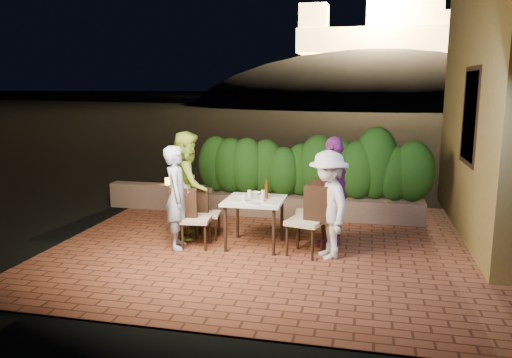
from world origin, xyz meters
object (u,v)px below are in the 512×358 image
(bowl, at_px, (255,193))
(chair_right_front, at_px, (305,220))
(diner_purple, at_px, (334,192))
(chair_left_back, at_px, (208,213))
(beer_bottle, at_px, (267,189))
(parapet_lamp, at_px, (167,181))
(diner_white, at_px, (328,205))
(dining_table, at_px, (255,223))
(diner_blue, at_px, (177,197))
(diner_green, at_px, (188,185))
(chair_left_front, at_px, (196,218))
(chair_right_back, at_px, (311,213))

(bowl, height_order, chair_right_front, chair_right_front)
(diner_purple, bearing_deg, chair_left_back, -75.90)
(beer_bottle, distance_m, parapet_lamp, 3.08)
(chair_right_front, xyz_separation_m, diner_white, (0.33, -0.06, 0.26))
(chair_right_front, bearing_deg, beer_bottle, -10.04)
(dining_table, xyz_separation_m, diner_white, (1.15, -0.27, 0.41))
(diner_blue, relative_size, diner_green, 0.91)
(chair_right_front, relative_size, diner_white, 0.67)
(chair_right_front, height_order, diner_blue, diner_blue)
(dining_table, xyz_separation_m, chair_left_front, (-0.87, -0.25, 0.09))
(beer_bottle, height_order, chair_right_front, same)
(dining_table, bearing_deg, diner_white, -13.38)
(chair_left_back, relative_size, chair_right_front, 0.80)
(dining_table, distance_m, diner_green, 1.30)
(dining_table, relative_size, diner_purple, 0.52)
(bowl, distance_m, chair_right_front, 1.06)
(chair_left_front, height_order, chair_left_back, chair_left_front)
(dining_table, bearing_deg, diner_purple, 13.69)
(bowl, xyz_separation_m, diner_blue, (-1.08, -0.65, 0.02))
(beer_bottle, bearing_deg, dining_table, -152.73)
(chair_right_back, relative_size, diner_purple, 0.62)
(diner_white, bearing_deg, beer_bottle, -135.20)
(chair_left_front, bearing_deg, chair_right_back, 9.00)
(chair_right_back, height_order, diner_white, diner_white)
(chair_left_back, xyz_separation_m, diner_white, (1.99, -0.52, 0.36))
(bowl, relative_size, diner_purple, 0.10)
(dining_table, height_order, bowl, bowl)
(diner_blue, bearing_deg, beer_bottle, -89.79)
(diner_blue, height_order, diner_purple, diner_purple)
(diner_green, distance_m, parapet_lamp, 2.03)
(bowl, distance_m, diner_purple, 1.25)
(dining_table, height_order, diner_green, diner_green)
(chair_left_front, xyz_separation_m, diner_purple, (2.06, 0.54, 0.40))
(diner_green, bearing_deg, dining_table, -115.66)
(beer_bottle, distance_m, diner_green, 1.36)
(dining_table, distance_m, chair_right_front, 0.85)
(chair_right_front, xyz_separation_m, diner_green, (-1.99, 0.48, 0.35))
(bowl, xyz_separation_m, diner_purple, (1.25, -0.04, 0.09))
(bowl, distance_m, diner_green, 1.12)
(chair_right_back, relative_size, diner_green, 0.60)
(dining_table, distance_m, diner_white, 1.25)
(chair_left_front, xyz_separation_m, diner_white, (2.02, -0.02, 0.32))
(diner_green, height_order, diner_purple, diner_green)
(dining_table, xyz_separation_m, bowl, (-0.06, 0.33, 0.40))
(diner_white, distance_m, parapet_lamp, 4.07)
(dining_table, bearing_deg, beer_bottle, 27.27)
(chair_left_front, distance_m, chair_right_back, 1.79)
(bowl, xyz_separation_m, diner_white, (1.21, -0.61, 0.02))
(diner_purple, relative_size, parapet_lamp, 12.31)
(dining_table, height_order, chair_right_front, chair_right_front)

